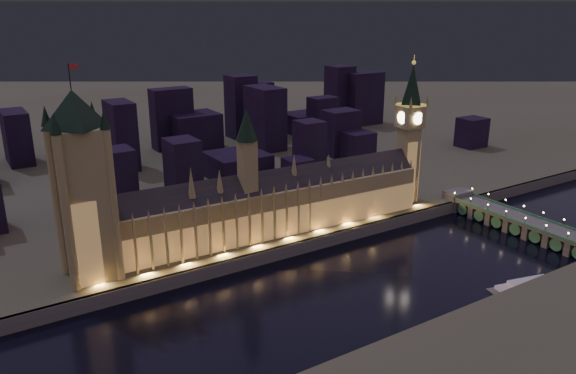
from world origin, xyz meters
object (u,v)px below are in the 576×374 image
elizabeth_tower (410,122)px  river_boat (529,285)px  palace_of_westminster (276,203)px  victoria_tower (82,177)px  westminster_bridge (514,222)px

elizabeth_tower → river_boat: bearing=-101.5°
palace_of_westminster → river_boat: bearing=-55.4°
victoria_tower → elizabeth_tower: size_ratio=1.06×
victoria_tower → river_boat: 235.44m
victoria_tower → elizabeth_tower: bearing=0.0°
palace_of_westminster → westminster_bridge: 158.24m
westminster_bridge → elizabeth_tower: bearing=118.6°
palace_of_westminster → westminster_bridge: size_ratio=1.79×
victoria_tower → river_boat: bearing=-31.8°
westminster_bridge → river_boat: size_ratio=2.44×
victoria_tower → river_boat: size_ratio=2.33×
victoria_tower → westminster_bridge: bearing=-14.5°
victoria_tower → palace_of_westminster: bearing=-0.1°
palace_of_westminster → victoria_tower: (-110.87, 0.16, 34.95)m
elizabeth_tower → victoria_tower: bearing=-180.0°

